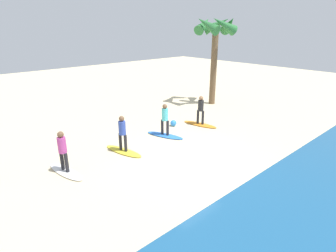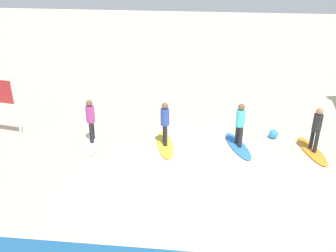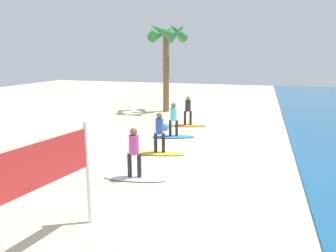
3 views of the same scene
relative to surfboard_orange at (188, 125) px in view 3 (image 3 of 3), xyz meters
The scene contains 11 objects.
ground_plane 4.32m from the surfboard_orange, 33.10° to the left, with size 60.00×60.00×0.00m, color beige.
surfboard_orange is the anchor object (origin of this frame).
surfer_orange 0.99m from the surfboard_orange, 90.00° to the left, with size 0.32×0.45×1.64m.
surfboard_blue 2.64m from the surfboard_orange, ahead, with size 2.10×0.56×0.09m, color blue.
surfer_blue 2.82m from the surfboard_orange, ahead, with size 0.32×0.44×1.64m.
surfboard_yellow 5.34m from the surfboard_orange, ahead, with size 2.10×0.56×0.09m, color yellow.
surfer_yellow 5.43m from the surfboard_orange, ahead, with size 0.32×0.45×1.64m.
surfboard_white 8.07m from the surfboard_orange, ahead, with size 2.10×0.56×0.09m, color white.
surfer_white 8.13m from the surfboard_orange, ahead, with size 0.32×0.46×1.64m.
palm_tree 6.97m from the surfboard_orange, 148.39° to the right, with size 2.88×3.03×6.20m.
beach_ball 1.56m from the surfboard_orange, 36.57° to the right, with size 0.36×0.36×0.36m, color #338CE5.
Camera 3 is at (13.23, 1.58, 3.97)m, focal length 33.18 mm.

